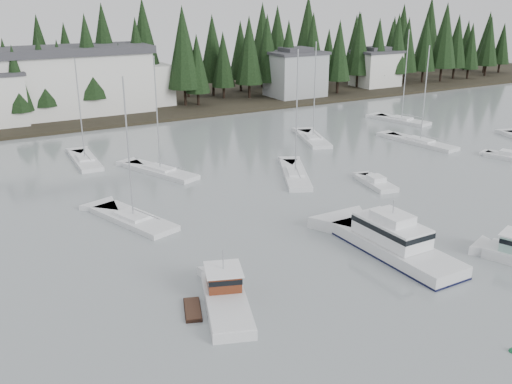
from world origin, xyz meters
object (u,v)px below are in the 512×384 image
runabout_1 (376,184)px  sailboat_4 (401,121)px  sailboat_8 (420,143)px  sailboat_2 (160,172)px  sailboat_9 (313,140)px  house_east_b (376,67)px  sailboat_6 (295,176)px  sailboat_5 (85,162)px  harbor_inn (86,80)px  lobster_boat_brown (225,299)px  runabout_2 (506,157)px  house_east_a (295,73)px  sailboat_1 (134,221)px  cabin_cruiser_center (394,245)px

runabout_1 → sailboat_4: bearing=-36.8°
sailboat_8 → sailboat_4: bearing=-40.0°
sailboat_2 → sailboat_9: sailboat_9 is taller
house_east_b → sailboat_6: size_ratio=0.65×
sailboat_5 → harbor_inn: bearing=-12.2°
sailboat_2 → sailboat_4: (43.52, 6.82, 0.01)m
lobster_boat_brown → sailboat_2: 30.65m
sailboat_8 → runabout_2: bearing=-166.0°
sailboat_2 → runabout_1: sailboat_2 is taller
house_east_b → sailboat_2: (-62.44, -35.15, -4.33)m
house_east_a → sailboat_8: size_ratio=0.77×
sailboat_5 → sailboat_1: bearing=-179.4°
lobster_boat_brown → house_east_a: bearing=-17.1°
harbor_inn → sailboat_4: sailboat_4 is taller
cabin_cruiser_center → sailboat_9: 36.73m
sailboat_1 → sailboat_5: (0.96, 21.36, 0.00)m
sailboat_1 → sailboat_8: size_ratio=0.99×
cabin_cruiser_center → sailboat_1: size_ratio=0.88×
sailboat_2 → sailboat_9: (24.07, 3.79, -0.00)m
house_east_a → house_east_b: 22.10m
harbor_inn → sailboat_9: 40.97m
harbor_inn → cabin_cruiser_center: harbor_inn is taller
sailboat_9 → cabin_cruiser_center: bearing=174.4°
sailboat_4 → sailboat_8: 14.19m
house_east_a → house_east_b: house_east_a is taller
sailboat_5 → runabout_2: sailboat_5 is taller
sailboat_1 → sailboat_2: (7.37, 12.66, 0.01)m
sailboat_4 → lobster_boat_brown: bearing=113.4°
house_east_b → runabout_2: size_ratio=1.72×
sailboat_2 → sailboat_6: 15.49m
house_east_a → lobster_boat_brown: bearing=-126.9°
sailboat_1 → sailboat_9: size_ratio=0.97×
sailboat_6 → cabin_cruiser_center: bearing=-165.1°
house_east_a → sailboat_9: 33.95m
sailboat_8 → sailboat_6: bearing=92.5°
lobster_boat_brown → cabin_cruiser_center: size_ratio=0.71×
lobster_boat_brown → sailboat_6: sailboat_6 is taller
cabin_cruiser_center → house_east_b: bearing=-40.4°
sailboat_1 → runabout_2: sailboat_1 is taller
sailboat_5 → runabout_2: (46.22, -24.45, 0.06)m
sailboat_9 → house_east_b: bearing=-31.1°
house_east_b → sailboat_1: 84.72m
sailboat_5 → sailboat_8: 44.35m
sailboat_2 → runabout_2: bearing=-133.0°
house_east_a → runabout_2: 49.14m
house_east_b → sailboat_9: sailboat_9 is taller
harbor_inn → sailboat_5: sailboat_5 is taller
house_east_b → sailboat_1: size_ratio=0.70×
house_east_a → sailboat_4: bearing=-83.3°
harbor_inn → cabin_cruiser_center: 67.48m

